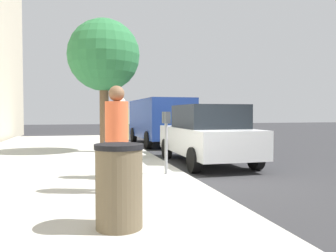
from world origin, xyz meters
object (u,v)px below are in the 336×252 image
object	(u,v)px
street_tree	(104,56)
trash_bin	(119,186)
pedestrian_at_meter	(120,131)
parking_meter	(166,129)
pedestrian_bystander	(117,129)
parked_van_far	(159,119)
parked_sedan_near	(207,134)

from	to	relation	value
street_tree	trash_bin	distance (m)	8.73
trash_bin	pedestrian_at_meter	bearing A→B (deg)	-6.65
parking_meter	pedestrian_at_meter	size ratio (longest dim) A/B	0.82
pedestrian_bystander	parked_van_far	bearing A→B (deg)	30.53
pedestrian_at_meter	parked_sedan_near	distance (m)	3.71
trash_bin	pedestrian_bystander	bearing A→B (deg)	-5.17
parked_van_far	street_tree	world-z (taller)	street_tree
parked_sedan_near	parking_meter	bearing A→B (deg)	139.95
pedestrian_bystander	parked_van_far	xyz separation A→B (m)	(9.91, -3.07, -0.00)
parked_sedan_near	street_tree	size ratio (longest dim) A/B	0.93
parked_sedan_near	street_tree	distance (m)	4.78
parked_van_far	parking_meter	bearing A→B (deg)	167.88
parking_meter	parked_sedan_near	size ratio (longest dim) A/B	0.32
street_tree	parked_sedan_near	bearing A→B (deg)	-133.88
parking_meter	street_tree	xyz separation A→B (m)	(4.91, 1.04, 2.39)
pedestrian_bystander	street_tree	bearing A→B (deg)	45.83
trash_bin	street_tree	bearing A→B (deg)	-2.66
parked_sedan_near	street_tree	xyz separation A→B (m)	(2.75, 2.86, 2.66)
parking_meter	pedestrian_at_meter	distance (m)	1.07
parked_van_far	trash_bin	distance (m)	12.23
pedestrian_at_meter	parking_meter	bearing A→B (deg)	10.61
parking_meter	parked_sedan_near	bearing A→B (deg)	-40.05
parking_meter	trash_bin	xyz separation A→B (m)	(-3.31, 1.42, -0.51)
pedestrian_at_meter	parked_van_far	xyz separation A→B (m)	(8.64, -2.88, 0.10)
parked_van_far	street_tree	distance (m)	5.11
parked_van_far	street_tree	size ratio (longest dim) A/B	1.11
parked_van_far	street_tree	bearing A→B (deg)	141.17
parked_sedan_near	street_tree	bearing A→B (deg)	46.12
parked_sedan_near	trash_bin	distance (m)	6.37
trash_bin	parked_van_far	bearing A→B (deg)	-15.39
parked_van_far	trash_bin	world-z (taller)	parked_van_far
pedestrian_at_meter	trash_bin	bearing A→B (deg)	-95.32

